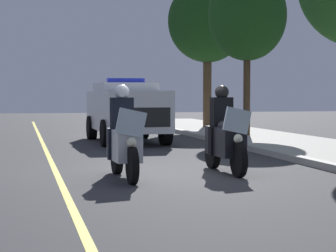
% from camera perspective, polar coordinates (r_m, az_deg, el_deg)
% --- Properties ---
extents(ground_plane, '(80.00, 80.00, 0.00)m').
position_cam_1_polar(ground_plane, '(12.62, 0.25, -4.14)').
color(ground_plane, '#333335').
extents(curb_strip, '(48.00, 0.24, 0.15)m').
position_cam_1_polar(curb_strip, '(13.71, 13.46, -3.34)').
color(curb_strip, '#9E9B93').
rests_on(curb_strip, ground).
extents(lane_stripe_center, '(48.00, 0.12, 0.01)m').
position_cam_1_polar(lane_stripe_center, '(12.31, -9.91, -4.34)').
color(lane_stripe_center, '#E0D14C').
rests_on(lane_stripe_center, ground).
extents(police_motorcycle_lead_left, '(2.14, 0.58, 1.72)m').
position_cam_1_polar(police_motorcycle_lead_left, '(11.60, -3.98, -1.30)').
color(police_motorcycle_lead_left, black).
rests_on(police_motorcycle_lead_left, ground).
extents(police_motorcycle_lead_right, '(2.14, 0.58, 1.72)m').
position_cam_1_polar(police_motorcycle_lead_right, '(12.50, 5.11, -1.00)').
color(police_motorcycle_lead_right, black).
rests_on(police_motorcycle_lead_right, ground).
extents(police_suv, '(4.96, 2.19, 2.05)m').
position_cam_1_polar(police_suv, '(20.41, -3.77, 1.54)').
color(police_suv, silver).
rests_on(police_suv, ground).
extents(tree_far_back, '(2.74, 2.74, 5.76)m').
position_cam_1_polar(tree_far_back, '(22.65, 7.12, 9.76)').
color(tree_far_back, '#42301E').
rests_on(tree_far_back, sidewalk_strip).
extents(tree_behind_suv, '(3.49, 3.49, 6.50)m').
position_cam_1_polar(tree_behind_suv, '(28.40, 3.56, 9.34)').
color(tree_behind_suv, '#4C3823').
rests_on(tree_behind_suv, sidewalk_strip).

